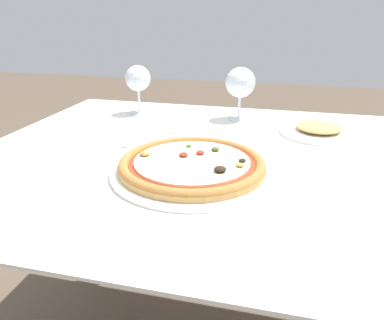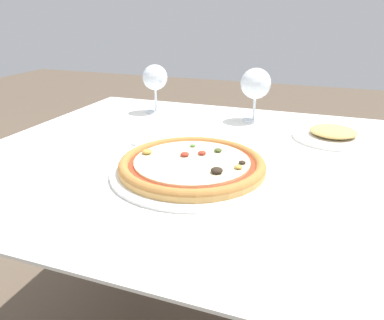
{
  "view_description": "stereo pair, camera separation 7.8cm",
  "coord_description": "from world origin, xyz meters",
  "px_view_note": "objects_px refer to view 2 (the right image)",
  "views": [
    {
      "loc": [
        0.06,
        -0.82,
        1.06
      ],
      "look_at": [
        -0.11,
        -0.11,
        0.76
      ],
      "focal_mm": 35.0,
      "sensor_mm": 36.0,
      "label": 1
    },
    {
      "loc": [
        0.14,
        -0.79,
        1.06
      ],
      "look_at": [
        -0.11,
        -0.11,
        0.76
      ],
      "focal_mm": 35.0,
      "sensor_mm": 36.0,
      "label": 2
    }
  ],
  "objects_px": {
    "dining_table": "(253,195)",
    "pizza_plate": "(192,166)",
    "side_plate": "(333,135)",
    "wine_glass_far_right": "(155,79)",
    "fork": "(149,135)",
    "wine_glass_far_left": "(256,84)"
  },
  "relations": [
    {
      "from": "side_plate",
      "to": "pizza_plate",
      "type": "bearing_deg",
      "value": -128.86
    },
    {
      "from": "fork",
      "to": "wine_glass_far_left",
      "type": "xyz_separation_m",
      "value": [
        0.24,
        0.24,
        0.11
      ]
    },
    {
      "from": "dining_table",
      "to": "side_plate",
      "type": "bearing_deg",
      "value": 54.26
    },
    {
      "from": "wine_glass_far_right",
      "to": "wine_glass_far_left",
      "type": "bearing_deg",
      "value": 1.31
    },
    {
      "from": "pizza_plate",
      "to": "side_plate",
      "type": "bearing_deg",
      "value": 51.14
    },
    {
      "from": "wine_glass_far_left",
      "to": "pizza_plate",
      "type": "bearing_deg",
      "value": -95.48
    },
    {
      "from": "dining_table",
      "to": "pizza_plate",
      "type": "bearing_deg",
      "value": -134.32
    },
    {
      "from": "pizza_plate",
      "to": "fork",
      "type": "height_order",
      "value": "pizza_plate"
    },
    {
      "from": "dining_table",
      "to": "wine_glass_far_left",
      "type": "xyz_separation_m",
      "value": [
        -0.07,
        0.33,
        0.2
      ]
    },
    {
      "from": "fork",
      "to": "wine_glass_far_right",
      "type": "bearing_deg",
      "value": 110.47
    },
    {
      "from": "wine_glass_far_left",
      "to": "wine_glass_far_right",
      "type": "relative_size",
      "value": 1.03
    },
    {
      "from": "dining_table",
      "to": "side_plate",
      "type": "xyz_separation_m",
      "value": [
        0.16,
        0.23,
        0.1
      ]
    },
    {
      "from": "dining_table",
      "to": "fork",
      "type": "height_order",
      "value": "fork"
    },
    {
      "from": "side_plate",
      "to": "wine_glass_far_right",
      "type": "bearing_deg",
      "value": 170.79
    },
    {
      "from": "dining_table",
      "to": "pizza_plate",
      "type": "distance_m",
      "value": 0.19
    },
    {
      "from": "dining_table",
      "to": "fork",
      "type": "xyz_separation_m",
      "value": [
        -0.31,
        0.08,
        0.09
      ]
    },
    {
      "from": "wine_glass_far_left",
      "to": "side_plate",
      "type": "distance_m",
      "value": 0.27
    },
    {
      "from": "wine_glass_far_right",
      "to": "side_plate",
      "type": "relative_size",
      "value": 0.75
    },
    {
      "from": "wine_glass_far_left",
      "to": "wine_glass_far_right",
      "type": "height_order",
      "value": "wine_glass_far_left"
    },
    {
      "from": "dining_table",
      "to": "side_plate",
      "type": "height_order",
      "value": "side_plate"
    },
    {
      "from": "pizza_plate",
      "to": "side_plate",
      "type": "height_order",
      "value": "pizza_plate"
    },
    {
      "from": "dining_table",
      "to": "pizza_plate",
      "type": "relative_size",
      "value": 3.88
    }
  ]
}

